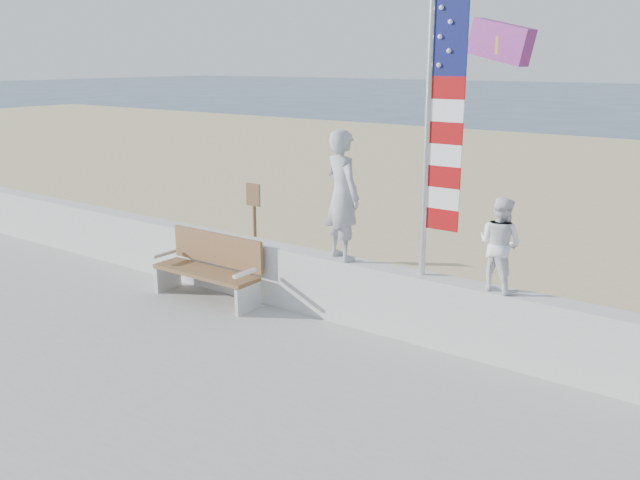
{
  "coord_description": "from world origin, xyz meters",
  "views": [
    {
      "loc": [
        5.44,
        -5.45,
        3.75
      ],
      "look_at": [
        0.2,
        1.8,
        1.35
      ],
      "focal_mm": 38.0,
      "sensor_mm": 36.0,
      "label": 1
    }
  ],
  "objects_px": {
    "adult": "(342,195)",
    "bench": "(210,267)",
    "child": "(500,244)",
    "flag": "(437,124)"
  },
  "relations": [
    {
      "from": "adult",
      "to": "bench",
      "type": "height_order",
      "value": "adult"
    },
    {
      "from": "child",
      "to": "bench",
      "type": "height_order",
      "value": "child"
    },
    {
      "from": "adult",
      "to": "bench",
      "type": "bearing_deg",
      "value": 35.26
    },
    {
      "from": "adult",
      "to": "flag",
      "type": "height_order",
      "value": "flag"
    },
    {
      "from": "adult",
      "to": "child",
      "type": "relative_size",
      "value": 1.57
    },
    {
      "from": "adult",
      "to": "flag",
      "type": "relative_size",
      "value": 0.51
    },
    {
      "from": "bench",
      "to": "flag",
      "type": "xyz_separation_m",
      "value": [
        3.48,
        0.45,
        2.3
      ]
    },
    {
      "from": "flag",
      "to": "child",
      "type": "bearing_deg",
      "value": 0.02
    },
    {
      "from": "bench",
      "to": "flag",
      "type": "distance_m",
      "value": 4.2
    },
    {
      "from": "bench",
      "to": "flag",
      "type": "bearing_deg",
      "value": 7.43
    }
  ]
}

